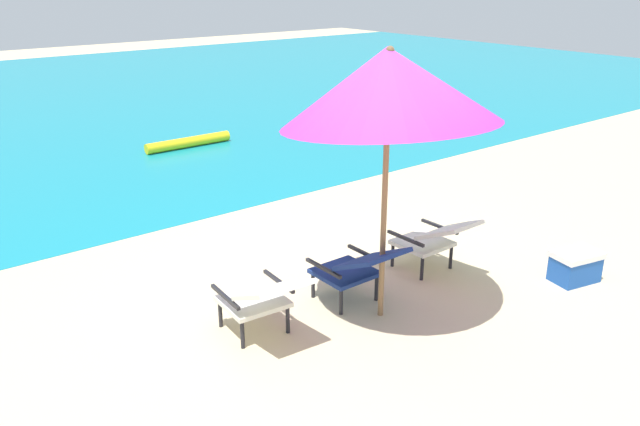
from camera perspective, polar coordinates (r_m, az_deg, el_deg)
The scene contains 8 objects.
ground_plane at distance 9.30m, azimuth -13.11°, elevation 1.47°, with size 40.00×40.00×0.00m, color #CCB78E.
ocean_band at distance 16.60m, azimuth -25.27°, elevation 8.41°, with size 40.00×18.00×0.01m, color teal.
swim_buoy at distance 11.79m, azimuth -11.52°, elevation 6.14°, with size 0.18×0.18×1.60m, color yellow.
lounge_chair_left at distance 5.48m, azimuth -5.09°, elevation -7.33°, with size 0.60×0.91×0.68m.
lounge_chair_center at distance 5.99m, azimuth 3.29°, elevation -4.75°, with size 0.55×0.88×0.68m.
lounge_chair_right at distance 6.73m, azimuth 10.15°, elevation -2.10°, with size 0.56×0.88×0.68m.
beach_umbrella_center at distance 5.33m, azimuth 6.08°, elevation 11.06°, with size 1.87×1.92×2.49m.
cooler_box at distance 7.05m, azimuth 21.57°, elevation -4.37°, with size 0.53×0.41×0.32m.
Camera 1 is at (-3.65, -4.02, 2.97)m, focal length 36.30 mm.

